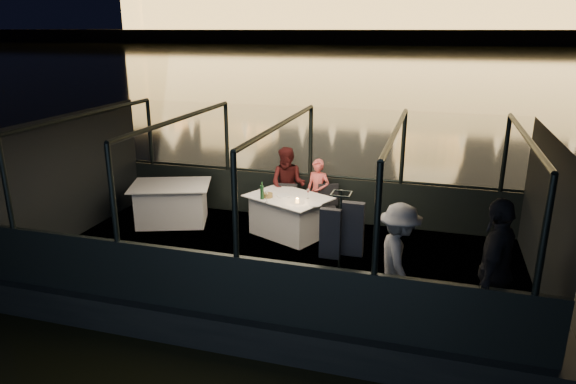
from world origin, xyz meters
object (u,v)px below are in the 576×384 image
(chair_port_right, at_px, (326,207))
(person_man_maroon, at_px, (288,186))
(passenger_dark, at_px, (494,275))
(coat_stand, at_px, (339,252))
(dining_table_central, at_px, (288,216))
(dining_table_aft, at_px, (172,205))
(person_woman_coral, at_px, (318,188))
(wine_bottle, at_px, (262,191))
(passenger_stripe, at_px, (399,255))
(chair_port_left, at_px, (285,204))

(chair_port_right, xyz_separation_m, person_man_maroon, (-0.83, 0.22, 0.30))
(chair_port_right, relative_size, passenger_dark, 0.46)
(coat_stand, xyz_separation_m, passenger_dark, (1.95, -0.04, -0.05))
(dining_table_central, height_order, dining_table_aft, dining_table_aft)
(dining_table_aft, xyz_separation_m, chair_port_right, (3.04, 0.54, 0.06))
(dining_table_aft, distance_m, passenger_dark, 6.33)
(person_woman_coral, xyz_separation_m, passenger_dark, (2.99, -3.23, 0.10))
(dining_table_aft, height_order, coat_stand, coat_stand)
(coat_stand, height_order, wine_bottle, coat_stand)
(dining_table_central, distance_m, passenger_dark, 4.24)
(person_man_maroon, distance_m, passenger_dark, 4.84)
(passenger_stripe, height_order, wine_bottle, passenger_stripe)
(passenger_dark, bearing_deg, dining_table_central, -108.79)
(dining_table_central, height_order, chair_port_right, chair_port_right)
(dining_table_aft, height_order, person_woman_coral, person_woman_coral)
(chair_port_left, bearing_deg, wine_bottle, -117.37)
(person_man_maroon, bearing_deg, dining_table_aft, -158.19)
(wine_bottle, bearing_deg, dining_table_central, 33.01)
(chair_port_left, height_order, passenger_stripe, passenger_stripe)
(person_man_maroon, xyz_separation_m, passenger_stripe, (2.42, -2.95, 0.10))
(chair_port_left, distance_m, person_man_maroon, 0.40)
(passenger_stripe, bearing_deg, wine_bottle, 35.42)
(dining_table_central, bearing_deg, chair_port_right, 39.34)
(wine_bottle, bearing_deg, person_woman_coral, 50.48)
(coat_stand, height_order, passenger_stripe, coat_stand)
(dining_table_aft, bearing_deg, passenger_dark, -23.03)
(passenger_dark, bearing_deg, chair_port_right, -119.61)
(dining_table_aft, xyz_separation_m, wine_bottle, (2.00, -0.23, 0.53))
(passenger_dark, bearing_deg, chair_port_left, -111.82)
(chair_port_right, distance_m, passenger_stripe, 3.18)
(dining_table_central, distance_m, coat_stand, 2.91)
(chair_port_left, height_order, wine_bottle, wine_bottle)
(person_woman_coral, xyz_separation_m, passenger_stripe, (1.80, -2.95, 0.10))
(person_man_maroon, distance_m, passenger_stripe, 3.82)
(dining_table_aft, height_order, chair_port_left, chair_port_left)
(dining_table_aft, xyz_separation_m, person_woman_coral, (2.82, 0.76, 0.36))
(wine_bottle, bearing_deg, chair_port_left, 72.49)
(chair_port_right, distance_m, passenger_dark, 4.11)
(chair_port_right, height_order, wine_bottle, wine_bottle)
(dining_table_central, bearing_deg, passenger_stripe, -45.38)
(chair_port_left, bearing_deg, chair_port_right, -6.14)
(coat_stand, relative_size, person_woman_coral, 1.33)
(coat_stand, bearing_deg, wine_bottle, 130.22)
(dining_table_central, distance_m, person_man_maroon, 0.84)
(person_man_maroon, height_order, passenger_dark, passenger_dark)
(dining_table_aft, distance_m, person_man_maroon, 2.36)
(person_man_maroon, height_order, wine_bottle, person_man_maroon)
(passenger_dark, height_order, wine_bottle, passenger_dark)
(chair_port_right, height_order, person_woman_coral, person_woman_coral)
(passenger_dark, bearing_deg, passenger_stripe, -85.58)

